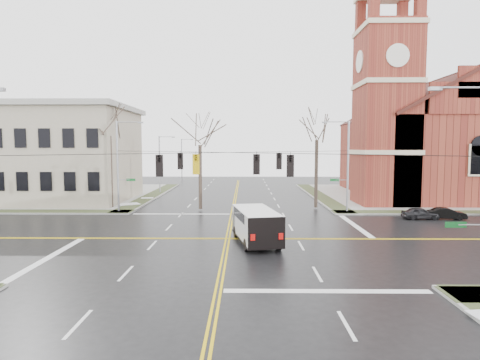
{
  "coord_description": "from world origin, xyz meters",
  "views": [
    {
      "loc": [
        1.21,
        -28.41,
        6.61
      ],
      "look_at": [
        0.82,
        6.0,
        3.74
      ],
      "focal_mm": 30.0,
      "sensor_mm": 36.0,
      "label": 1
    }
  ],
  "objects_px": {
    "streetlight_north_a": "(161,162)",
    "parked_car_b": "(447,214)",
    "parked_car_a": "(420,213)",
    "tree_nw_near": "(200,141)",
    "tree_ne": "(317,135)",
    "cargo_van": "(255,223)",
    "tree_nw_far": "(110,131)",
    "signal_pole_nw": "(119,163)",
    "streetlight_north_b": "(182,158)",
    "church": "(424,133)",
    "signal_pole_ne": "(346,163)"
  },
  "relations": [
    {
      "from": "cargo_van",
      "to": "tree_nw_near",
      "type": "relative_size",
      "value": 0.64
    },
    {
      "from": "church",
      "to": "tree_ne",
      "type": "bearing_deg",
      "value": -146.12
    },
    {
      "from": "signal_pole_ne",
      "to": "parked_car_b",
      "type": "distance_m",
      "value": 10.09
    },
    {
      "from": "church",
      "to": "streetlight_north_b",
      "type": "bearing_deg",
      "value": 146.75
    },
    {
      "from": "church",
      "to": "signal_pole_nw",
      "type": "height_order",
      "value": "church"
    },
    {
      "from": "streetlight_north_a",
      "to": "streetlight_north_b",
      "type": "relative_size",
      "value": 1.0
    },
    {
      "from": "signal_pole_nw",
      "to": "streetlight_north_b",
      "type": "distance_m",
      "value": 36.51
    },
    {
      "from": "church",
      "to": "streetlight_north_a",
      "type": "bearing_deg",
      "value": 174.81
    },
    {
      "from": "signal_pole_ne",
      "to": "parked_car_b",
      "type": "height_order",
      "value": "signal_pole_ne"
    },
    {
      "from": "tree_ne",
      "to": "streetlight_north_a",
      "type": "bearing_deg",
      "value": 144.45
    },
    {
      "from": "tree_ne",
      "to": "tree_nw_near",
      "type": "bearing_deg",
      "value": -174.04
    },
    {
      "from": "signal_pole_nw",
      "to": "cargo_van",
      "type": "relative_size",
      "value": 1.4
    },
    {
      "from": "church",
      "to": "tree_nw_near",
      "type": "xyz_separation_m",
      "value": [
        -28.13,
        -11.98,
        -1.21
      ]
    },
    {
      "from": "streetlight_north_a",
      "to": "parked_car_a",
      "type": "distance_m",
      "value": 34.59
    },
    {
      "from": "signal_pole_nw",
      "to": "streetlight_north_a",
      "type": "distance_m",
      "value": 16.52
    },
    {
      "from": "streetlight_north_b",
      "to": "cargo_van",
      "type": "bearing_deg",
      "value": -75.61
    },
    {
      "from": "signal_pole_nw",
      "to": "tree_nw_near",
      "type": "bearing_deg",
      "value": 9.34
    },
    {
      "from": "streetlight_north_b",
      "to": "tree_nw_near",
      "type": "relative_size",
      "value": 0.8
    },
    {
      "from": "tree_nw_near",
      "to": "tree_ne",
      "type": "xyz_separation_m",
      "value": [
        12.19,
        1.27,
        0.57
      ]
    },
    {
      "from": "tree_ne",
      "to": "streetlight_north_b",
      "type": "bearing_deg",
      "value": 119.87
    },
    {
      "from": "signal_pole_ne",
      "to": "streetlight_north_a",
      "type": "xyz_separation_m",
      "value": [
        -21.97,
        16.5,
        -0.48
      ]
    },
    {
      "from": "streetlight_north_a",
      "to": "parked_car_b",
      "type": "distance_m",
      "value": 36.58
    },
    {
      "from": "streetlight_north_b",
      "to": "parked_car_a",
      "type": "bearing_deg",
      "value": -55.12
    },
    {
      "from": "streetlight_north_a",
      "to": "signal_pole_nw",
      "type": "bearing_deg",
      "value": -92.32
    },
    {
      "from": "church",
      "to": "streetlight_north_b",
      "type": "height_order",
      "value": "church"
    },
    {
      "from": "tree_nw_near",
      "to": "tree_nw_far",
      "type": "bearing_deg",
      "value": 172.15
    },
    {
      "from": "cargo_van",
      "to": "tree_nw_far",
      "type": "xyz_separation_m",
      "value": [
        -15.05,
        15.26,
        6.89
      ]
    },
    {
      "from": "signal_pole_nw",
      "to": "tree_nw_far",
      "type": "height_order",
      "value": "tree_nw_far"
    },
    {
      "from": "parked_car_a",
      "to": "streetlight_north_b",
      "type": "bearing_deg",
      "value": 35.02
    },
    {
      "from": "parked_car_a",
      "to": "parked_car_b",
      "type": "height_order",
      "value": "parked_car_a"
    },
    {
      "from": "tree_ne",
      "to": "tree_nw_far",
      "type": "bearing_deg",
      "value": 179.82
    },
    {
      "from": "tree_nw_far",
      "to": "streetlight_north_a",
      "type": "bearing_deg",
      "value": 79.97
    },
    {
      "from": "cargo_van",
      "to": "streetlight_north_b",
      "type": "bearing_deg",
      "value": 93.41
    },
    {
      "from": "tree_nw_near",
      "to": "church",
      "type": "bearing_deg",
      "value": 23.06
    },
    {
      "from": "cargo_van",
      "to": "tree_ne",
      "type": "bearing_deg",
      "value": 54.67
    },
    {
      "from": "streetlight_north_a",
      "to": "streetlight_north_b",
      "type": "xyz_separation_m",
      "value": [
        0.0,
        20.0,
        0.0
      ]
    },
    {
      "from": "streetlight_north_a",
      "to": "tree_nw_near",
      "type": "height_order",
      "value": "tree_nw_near"
    },
    {
      "from": "streetlight_north_b",
      "to": "parked_car_a",
      "type": "height_order",
      "value": "streetlight_north_b"
    },
    {
      "from": "church",
      "to": "cargo_van",
      "type": "distance_m",
      "value": 35.22
    },
    {
      "from": "tree_nw_near",
      "to": "tree_ne",
      "type": "height_order",
      "value": "tree_ne"
    },
    {
      "from": "streetlight_north_b",
      "to": "tree_nw_far",
      "type": "bearing_deg",
      "value": -94.14
    },
    {
      "from": "streetlight_north_b",
      "to": "parked_car_a",
      "type": "distance_m",
      "value": 48.97
    },
    {
      "from": "streetlight_north_a",
      "to": "parked_car_a",
      "type": "xyz_separation_m",
      "value": [
        27.91,
        -20.05,
        -3.92
      ]
    },
    {
      "from": "signal_pole_nw",
      "to": "parked_car_b",
      "type": "distance_m",
      "value": 31.49
    },
    {
      "from": "tree_nw_far",
      "to": "tree_nw_near",
      "type": "height_order",
      "value": "tree_nw_far"
    },
    {
      "from": "parked_car_a",
      "to": "signal_pole_ne",
      "type": "bearing_deg",
      "value": 59.27
    },
    {
      "from": "signal_pole_ne",
      "to": "tree_ne",
      "type": "relative_size",
      "value": 0.84
    },
    {
      "from": "signal_pole_nw",
      "to": "parked_car_a",
      "type": "xyz_separation_m",
      "value": [
        28.58,
        -3.55,
        -4.4
      ]
    },
    {
      "from": "signal_pole_ne",
      "to": "cargo_van",
      "type": "relative_size",
      "value": 1.4
    },
    {
      "from": "streetlight_north_a",
      "to": "tree_nw_far",
      "type": "bearing_deg",
      "value": -100.03
    }
  ]
}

